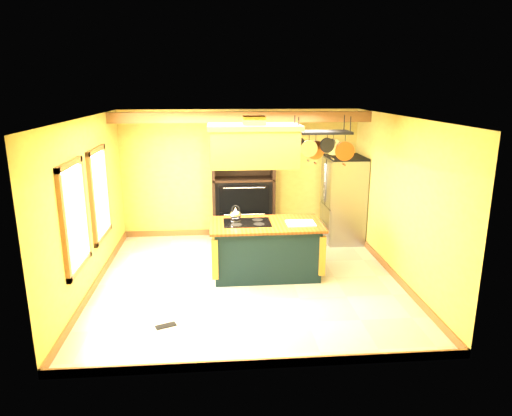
{
  "coord_description": "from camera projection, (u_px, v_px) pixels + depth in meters",
  "views": [
    {
      "loc": [
        -0.45,
        -7.08,
        3.16
      ],
      "look_at": [
        0.16,
        0.3,
        1.18
      ],
      "focal_mm": 32.0,
      "sensor_mm": 36.0,
      "label": 1
    }
  ],
  "objects": [
    {
      "name": "kitchen_island",
      "position": [
        266.0,
        248.0,
        7.81
      ],
      "size": [
        1.9,
        1.06,
        1.11
      ],
      "rotation": [
        0.0,
        0.0,
        0.01
      ],
      "color": "black",
      "rests_on": "floor"
    },
    {
      "name": "wall_front",
      "position": [
        263.0,
        260.0,
        4.92
      ],
      "size": [
        5.0,
        0.02,
        2.7
      ],
      "primitive_type": "cube",
      "color": "gold",
      "rests_on": "floor"
    },
    {
      "name": "pot_rack",
      "position": [
        322.0,
        140.0,
        7.41
      ],
      "size": [
        1.01,
        0.46,
        0.72
      ],
      "color": "black",
      "rests_on": "ceiling"
    },
    {
      "name": "ceiling",
      "position": [
        247.0,
        117.0,
        6.97
      ],
      "size": [
        5.0,
        5.0,
        0.0
      ],
      "primitive_type": "plane",
      "rotation": [
        3.14,
        0.0,
        0.0
      ],
      "color": "white",
      "rests_on": "wall_back"
    },
    {
      "name": "ceiling_beam",
      "position": [
        242.0,
        117.0,
        8.64
      ],
      "size": [
        5.0,
        0.15,
        0.2
      ],
      "primitive_type": "cube",
      "color": "#9B5930",
      "rests_on": "ceiling"
    },
    {
      "name": "range_hood",
      "position": [
        254.0,
        144.0,
        7.33
      ],
      "size": [
        1.48,
        0.84,
        0.8
      ],
      "color": "#BA812E",
      "rests_on": "ceiling"
    },
    {
      "name": "floor",
      "position": [
        248.0,
        280.0,
        7.67
      ],
      "size": [
        5.0,
        5.0,
        0.0
      ],
      "primitive_type": "plane",
      "color": "beige",
      "rests_on": "ground"
    },
    {
      "name": "wall_back",
      "position": [
        240.0,
        174.0,
        9.73
      ],
      "size": [
        5.0,
        0.02,
        2.7
      ],
      "primitive_type": "cube",
      "color": "gold",
      "rests_on": "floor"
    },
    {
      "name": "window_near",
      "position": [
        75.0,
        217.0,
        6.35
      ],
      "size": [
        0.06,
        1.06,
        1.56
      ],
      "color": "#9B5930",
      "rests_on": "wall_left"
    },
    {
      "name": "floor_register",
      "position": [
        166.0,
        326.0,
        6.21
      ],
      "size": [
        0.3,
        0.22,
        0.01
      ],
      "primitive_type": "cube",
      "rotation": [
        0.0,
        0.0,
        0.39
      ],
      "color": "black",
      "rests_on": "floor"
    },
    {
      "name": "wall_right",
      "position": [
        399.0,
        199.0,
        7.52
      ],
      "size": [
        0.02,
        5.0,
        2.7
      ],
      "primitive_type": "cube",
      "color": "gold",
      "rests_on": "floor"
    },
    {
      "name": "wall_left",
      "position": [
        88.0,
        206.0,
        7.13
      ],
      "size": [
        0.02,
        5.0,
        2.7
      ],
      "primitive_type": "cube",
      "color": "gold",
      "rests_on": "floor"
    },
    {
      "name": "refrigerator",
      "position": [
        343.0,
        201.0,
        9.45
      ],
      "size": [
        0.76,
        0.89,
        1.75
      ],
      "color": "gray",
      "rests_on": "floor"
    },
    {
      "name": "window_far",
      "position": [
        100.0,
        194.0,
        7.69
      ],
      "size": [
        0.06,
        1.06,
        1.56
      ],
      "color": "#9B5930",
      "rests_on": "wall_left"
    },
    {
      "name": "hutch",
      "position": [
        243.0,
        198.0,
        9.62
      ],
      "size": [
        1.29,
        0.59,
        2.29
      ],
      "color": "black",
      "rests_on": "floor"
    }
  ]
}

